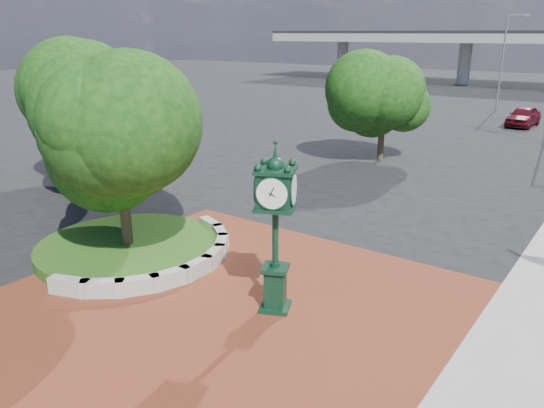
{
  "coord_description": "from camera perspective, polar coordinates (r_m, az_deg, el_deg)",
  "views": [
    {
      "loc": [
        8.81,
        -10.73,
        7.21
      ],
      "look_at": [
        -0.01,
        1.5,
        2.33
      ],
      "focal_mm": 35.0,
      "sensor_mm": 36.0,
      "label": 1
    }
  ],
  "objects": [
    {
      "name": "parked_car",
      "position": [
        47.77,
        25.43,
        8.52
      ],
      "size": [
        2.13,
        4.79,
        1.6
      ],
      "primitive_type": "imported",
      "rotation": [
        0.0,
        0.0,
        -0.05
      ],
      "color": "#4D0B16",
      "rests_on": "ground"
    },
    {
      "name": "planter_wall",
      "position": [
        17.21,
        -10.31,
        -6.16
      ],
      "size": [
        2.96,
        6.77,
        0.54
      ],
      "color": "#9E9B93",
      "rests_on": "ground"
    },
    {
      "name": "ground",
      "position": [
        15.65,
        -3.22,
        -9.53
      ],
      "size": [
        200.0,
        200.0,
        0.0
      ],
      "primitive_type": "plane",
      "color": "black",
      "rests_on": "ground"
    },
    {
      "name": "tree_planter",
      "position": [
        17.84,
        -16.1,
        5.96
      ],
      "size": [
        5.2,
        5.2,
        6.33
      ],
      "color": "#38281C",
      "rests_on": "ground"
    },
    {
      "name": "tree_northwest",
      "position": [
        27.07,
        -18.58,
        10.48
      ],
      "size": [
        5.6,
        5.6,
        6.93
      ],
      "color": "#38281C",
      "rests_on": "ground"
    },
    {
      "name": "grass_bed",
      "position": [
        18.85,
        -15.18,
        -4.57
      ],
      "size": [
        6.1,
        6.1,
        0.4
      ],
      "primitive_type": "cylinder",
      "color": "#204413",
      "rests_on": "ground"
    },
    {
      "name": "plaza",
      "position": [
        14.97,
        -5.66,
        -10.87
      ],
      "size": [
        12.0,
        12.0,
        0.04
      ],
      "primitive_type": "cube",
      "color": "brown",
      "rests_on": "ground"
    },
    {
      "name": "street_lamp_far",
      "position": [
        56.38,
        23.8,
        14.44
      ],
      "size": [
        1.93,
        0.77,
        8.86
      ],
      "color": "slate",
      "rests_on": "ground"
    },
    {
      "name": "tree_street",
      "position": [
        31.71,
        11.89,
        10.37
      ],
      "size": [
        4.4,
        4.4,
        5.45
      ],
      "color": "#38281C",
      "rests_on": "ground"
    },
    {
      "name": "post_clock",
      "position": [
        13.7,
        0.37,
        -2.0
      ],
      "size": [
        1.21,
        1.21,
        4.62
      ],
      "color": "black",
      "rests_on": "ground"
    }
  ]
}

